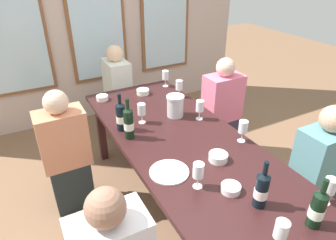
{
  "coord_description": "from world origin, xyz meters",
  "views": [
    {
      "loc": [
        -1.01,
        -1.61,
        2.0
      ],
      "look_at": [
        0.0,
        0.29,
        0.79
      ],
      "focal_mm": 32.04,
      "sensor_mm": 36.0,
      "label": 1
    }
  ],
  "objects": [
    {
      "name": "wine_glass_7",
      "position": [
        0.38,
        -0.18,
        0.86
      ],
      "size": [
        0.07,
        0.07,
        0.17
      ],
      "color": "white",
      "rests_on": "dining_table"
    },
    {
      "name": "seated_person_1",
      "position": [
        0.81,
        -0.58,
        0.53
      ],
      "size": [
        0.38,
        0.24,
        1.11
      ],
      "color": "#293040",
      "rests_on": "ground"
    },
    {
      "name": "wine_glass_0",
      "position": [
        -0.09,
        -1.0,
        0.86
      ],
      "size": [
        0.07,
        0.07,
        0.17
      ],
      "color": "white",
      "rests_on": "dining_table"
    },
    {
      "name": "tasting_bowl_0",
      "position": [
        -0.04,
        -0.58,
        0.76
      ],
      "size": [
        0.12,
        0.12,
        0.04
      ],
      "primitive_type": "cylinder",
      "color": "white",
      "rests_on": "dining_table"
    },
    {
      "name": "tasting_bowl_1",
      "position": [
        0.07,
        0.97,
        0.77
      ],
      "size": [
        0.13,
        0.13,
        0.05
      ],
      "primitive_type": "cylinder",
      "color": "white",
      "rests_on": "dining_table"
    },
    {
      "name": "seated_person_4",
      "position": [
        0.0,
        1.56,
        0.53
      ],
      "size": [
        0.24,
        0.38,
        1.11
      ],
      "color": "#213836",
      "rests_on": "ground"
    },
    {
      "name": "wine_glass_5",
      "position": [
        0.38,
        -0.91,
        0.86
      ],
      "size": [
        0.07,
        0.07,
        0.17
      ],
      "color": "white",
      "rests_on": "dining_table"
    },
    {
      "name": "dining_table",
      "position": [
        0.0,
        0.0,
        0.67
      ],
      "size": [
        0.92,
        2.41,
        0.74
      ],
      "color": "#341818",
      "rests_on": "ground"
    },
    {
      "name": "wine_bottle_0",
      "position": [
        0.18,
        -0.99,
        0.86
      ],
      "size": [
        0.08,
        0.08,
        0.3
      ],
      "color": "black",
      "rests_on": "dining_table"
    },
    {
      "name": "wine_glass_4",
      "position": [
        -0.17,
        0.44,
        0.86
      ],
      "size": [
        0.07,
        0.07,
        0.17
      ],
      "color": "white",
      "rests_on": "dining_table"
    },
    {
      "name": "wine_bottle_2",
      "position": [
        -0.35,
        0.27,
        0.87
      ],
      "size": [
        0.08,
        0.08,
        0.33
      ],
      "color": "black",
      "rests_on": "dining_table"
    },
    {
      "name": "tasting_bowl_3",
      "position": [
        -0.33,
        1.03,
        0.76
      ],
      "size": [
        0.11,
        0.11,
        0.05
      ],
      "primitive_type": "cylinder",
      "color": "white",
      "rests_on": "dining_table"
    },
    {
      "name": "wine_glass_1",
      "position": [
        0.29,
        0.26,
        0.86
      ],
      "size": [
        0.07,
        0.07,
        0.17
      ],
      "color": "white",
      "rests_on": "dining_table"
    },
    {
      "name": "wine_bottle_1",
      "position": [
        -0.36,
        0.41,
        0.86
      ],
      "size": [
        0.08,
        0.08,
        0.32
      ],
      "color": "black",
      "rests_on": "dining_table"
    },
    {
      "name": "white_plate_0",
      "position": [
        -0.28,
        -0.25,
        0.74
      ],
      "size": [
        0.26,
        0.26,
        0.01
      ],
      "primitive_type": "cylinder",
      "color": "white",
      "rests_on": "dining_table"
    },
    {
      "name": "tasting_bowl_2",
      "position": [
        0.08,
        -0.29,
        0.77
      ],
      "size": [
        0.13,
        0.13,
        0.05
      ],
      "primitive_type": "cylinder",
      "color": "white",
      "rests_on": "dining_table"
    },
    {
      "name": "seated_person_2",
      "position": [
        -0.81,
        0.58,
        0.53
      ],
      "size": [
        0.38,
        0.24,
        1.11
      ],
      "color": "#242B2C",
      "rests_on": "ground"
    },
    {
      "name": "wine_glass_6",
      "position": [
        0.37,
        1.04,
        0.86
      ],
      "size": [
        0.07,
        0.07,
        0.17
      ],
      "color": "white",
      "rests_on": "dining_table"
    },
    {
      "name": "ground_plane",
      "position": [
        0.0,
        0.0,
        0.0
      ],
      "size": [
        12.0,
        12.0,
        0.0
      ],
      "primitive_type": "plane",
      "color": "brown"
    },
    {
      "name": "seated_person_3",
      "position": [
        0.81,
        0.6,
        0.53
      ],
      "size": [
        0.38,
        0.24,
        1.11
      ],
      "color": "#382E40",
      "rests_on": "ground"
    },
    {
      "name": "wine_glass_3",
      "position": [
        0.36,
        0.74,
        0.86
      ],
      "size": [
        0.07,
        0.07,
        0.17
      ],
      "color": "white",
      "rests_on": "dining_table"
    },
    {
      "name": "wine_glass_2",
      "position": [
        -0.19,
        -0.45,
        0.86
      ],
      "size": [
        0.07,
        0.07,
        0.17
      ],
      "color": "white",
      "rests_on": "dining_table"
    },
    {
      "name": "back_wall_with_windows",
      "position": [
        0.0,
        2.19,
        1.45
      ],
      "size": [
        4.12,
        0.1,
        2.9
      ],
      "color": "#C4ACA0",
      "rests_on": "ground"
    },
    {
      "name": "wine_bottle_3",
      "position": [
        0.03,
        -0.75,
        0.85
      ],
      "size": [
        0.08,
        0.08,
        0.3
      ],
      "color": "black",
      "rests_on": "dining_table"
    },
    {
      "name": "metal_pitcher",
      "position": [
        0.13,
        0.41,
        0.84
      ],
      "size": [
        0.16,
        0.16,
        0.19
      ],
      "color": "silver",
      "rests_on": "dining_table"
    }
  ]
}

